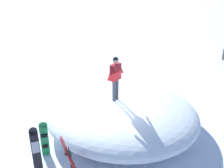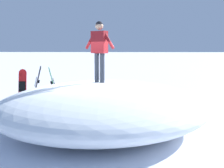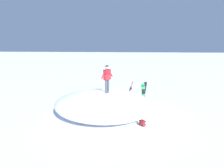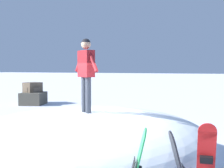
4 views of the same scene
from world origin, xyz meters
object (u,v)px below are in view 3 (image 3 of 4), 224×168
object	(u,v)px
snowboarder_standing	(107,76)
snowboard_secondary_upright	(144,91)
snowboard_primary_upright	(143,94)
snowboard_tertiary_upright	(130,91)
backpack_near	(142,123)

from	to	relation	value
snowboarder_standing	snowboard_secondary_upright	bearing A→B (deg)	137.76
snowboard_primary_upright	snowboard_secondary_upright	world-z (taller)	snowboard_secondary_upright
snowboard_primary_upright	snowboard_secondary_upright	size ratio (longest dim) A/B	0.98
snowboarder_standing	snowboard_primary_upright	distance (m)	3.46
snowboard_tertiary_upright	snowboard_primary_upright	bearing A→B (deg)	49.18
snowboarder_standing	backpack_near	bearing A→B (deg)	50.30
snowboard_tertiary_upright	backpack_near	xyz separation A→B (m)	(4.68, 0.85, -0.65)
snowboard_secondary_upright	backpack_near	distance (m)	4.57
snowboard_secondary_upright	backpack_near	bearing A→B (deg)	-2.87
snowboard_primary_upright	snowboard_tertiary_upright	world-z (taller)	snowboard_primary_upright
snowboard_tertiary_upright	backpack_near	size ratio (longest dim) A/B	2.80
snowboard_secondary_upright	snowboard_tertiary_upright	xyz separation A→B (m)	(-0.17, -1.07, -0.03)
snowboard_primary_upright	backpack_near	bearing A→B (deg)	-2.25
snowboarder_standing	snowboard_primary_upright	bearing A→B (deg)	130.08
snowboard_secondary_upright	snowboarder_standing	bearing A→B (deg)	-42.24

